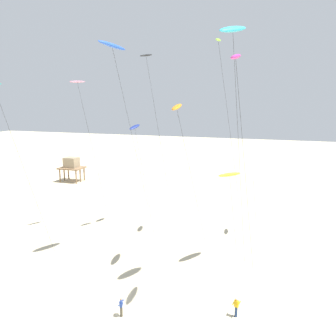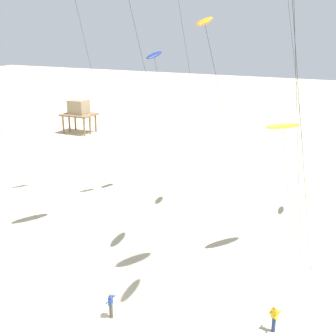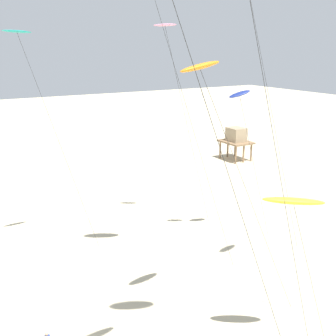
% 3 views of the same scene
% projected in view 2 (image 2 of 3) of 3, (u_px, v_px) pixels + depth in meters
% --- Properties ---
extents(ground_plane, '(260.00, 260.00, 0.00)m').
position_uv_depth(ground_plane, '(81.00, 303.00, 27.93)').
color(ground_plane, beige).
extents(kite_navy, '(1.55, 4.60, 14.19)m').
position_uv_depth(kite_navy, '(155.00, 58.00, 42.10)').
color(kite_navy, navy).
rests_on(kite_navy, ground).
extents(kite_yellow, '(2.55, 4.75, 10.08)m').
position_uv_depth(kite_yellow, '(283.00, 127.00, 31.19)').
color(kite_yellow, yellow).
rests_on(kite_yellow, ground).
extents(kite_orange, '(2.26, 8.40, 17.08)m').
position_uv_depth(kite_orange, '(205.00, 23.00, 28.66)').
color(kite_orange, orange).
rests_on(kite_orange, ground).
extents(kite_white, '(0.98, 3.61, 7.77)m').
position_uv_depth(kite_white, '(325.00, 134.00, 38.46)').
color(kite_white, white).
rests_on(kite_white, ground).
extents(kite_flyer_nearest, '(0.61, 0.63, 1.67)m').
position_uv_depth(kite_flyer_nearest, '(111.00, 304.00, 26.26)').
color(kite_flyer_nearest, '#4C4738').
rests_on(kite_flyer_nearest, ground).
extents(kite_flyer_middle, '(0.69, 0.67, 1.67)m').
position_uv_depth(kite_flyer_middle, '(274.00, 318.00, 25.06)').
color(kite_flyer_middle, navy).
rests_on(kite_flyer_middle, ground).
extents(stilt_house, '(4.98, 3.88, 5.21)m').
position_uv_depth(stilt_house, '(79.00, 110.00, 70.76)').
color(stilt_house, '#846647').
rests_on(stilt_house, ground).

